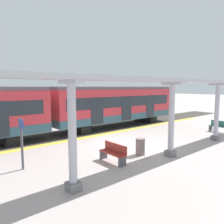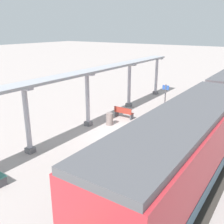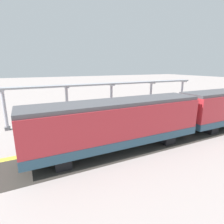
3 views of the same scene
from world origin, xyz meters
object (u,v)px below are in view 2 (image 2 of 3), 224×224
canopy_pillar_second (129,85)px  canopy_pillar_third (88,100)px  train_far_carriage (185,148)px  bench_near_end (124,113)px  platform_info_sign (165,95)px  passenger_waiting_near_edge (191,97)px  canopy_pillar_nearest (156,76)px  trash_bin (110,119)px  canopy_pillar_fourth (27,120)px

canopy_pillar_second → canopy_pillar_third: bearing=90.0°
train_far_carriage → canopy_pillar_second: (8.00, -9.03, 0.04)m
bench_near_end → platform_info_sign: (-1.81, -3.50, 0.89)m
passenger_waiting_near_edge → canopy_pillar_third: bearing=57.6°
bench_near_end → passenger_waiting_near_edge: 5.94m
canopy_pillar_second → bench_near_end: (-1.23, 2.85, -1.43)m
canopy_pillar_second → canopy_pillar_nearest: bearing=-90.0°
train_far_carriage → passenger_waiting_near_edge: (3.26, -10.93, -0.73)m
trash_bin → platform_info_sign: 5.66m
trash_bin → train_far_carriage: bearing=147.1°
bench_near_end → canopy_pillar_nearest: bearing=-81.5°
canopy_pillar_third → bench_near_end: (-1.23, -2.71, -1.43)m
canopy_pillar_third → canopy_pillar_fourth: same height
canopy_pillar_second → canopy_pillar_third: 5.56m
train_far_carriage → bench_near_end: train_far_carriage is taller
canopy_pillar_third → passenger_waiting_near_edge: 8.87m
canopy_pillar_third → trash_bin: canopy_pillar_third is taller
bench_near_end → trash_bin: size_ratio=1.76×
canopy_pillar_nearest → passenger_waiting_near_edge: canopy_pillar_nearest is taller
trash_bin → platform_info_sign: (-1.88, -5.26, 0.90)m
canopy_pillar_third → platform_info_sign: canopy_pillar_third is taller
train_far_carriage → canopy_pillar_fourth: size_ratio=3.30×
canopy_pillar_second → platform_info_sign: 3.15m
bench_near_end → trash_bin: bearing=87.7°
train_far_carriage → trash_bin: 8.27m
passenger_waiting_near_edge → trash_bin: bearing=61.2°
canopy_pillar_second → canopy_pillar_fourth: 10.58m
bench_near_end → canopy_pillar_second: bearing=-66.7°
canopy_pillar_nearest → canopy_pillar_fourth: 15.97m
bench_near_end → trash_bin: 1.76m
train_far_carriage → platform_info_sign: 10.89m
canopy_pillar_nearest → platform_info_sign: size_ratio=1.68×
train_far_carriage → passenger_waiting_near_edge: size_ratio=6.91×
canopy_pillar_second → platform_info_sign: canopy_pillar_second is taller
canopy_pillar_third → canopy_pillar_fourth: 5.02m
canopy_pillar_nearest → canopy_pillar_second: size_ratio=1.00×
train_far_carriage → canopy_pillar_nearest: canopy_pillar_nearest is taller
train_far_carriage → canopy_pillar_second: size_ratio=3.30×
canopy_pillar_second → canopy_pillar_fourth: same height
trash_bin → canopy_pillar_third: bearing=39.5°
canopy_pillar_second → trash_bin: bearing=104.1°
train_far_carriage → canopy_pillar_third: 8.72m
canopy_pillar_nearest → passenger_waiting_near_edge: bearing=143.6°
canopy_pillar_third → canopy_pillar_nearest: bearing=-90.0°
canopy_pillar_nearest → canopy_pillar_fourth: bearing=90.0°
canopy_pillar_second → passenger_waiting_near_edge: (-4.74, -1.90, -0.77)m
canopy_pillar_second → train_far_carriage: bearing=131.5°
passenger_waiting_near_edge → platform_info_sign: bearing=36.3°
platform_info_sign → passenger_waiting_near_edge: size_ratio=1.25×
bench_near_end → platform_info_sign: bearing=-117.3°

